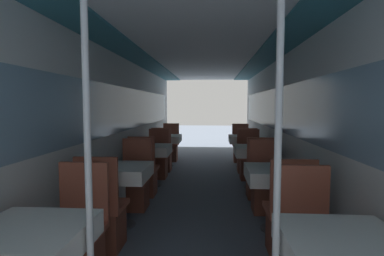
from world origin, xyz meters
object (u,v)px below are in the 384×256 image
Objects in this scene: dining_table_left_0 at (30,245)px; chair_right_far_3 at (241,150)px; support_pole_left_0 at (88,164)px; chair_left_near_3 at (163,158)px; support_pole_right_0 at (278,166)px; dining_table_right_1 at (275,177)px; dining_table_right_2 at (254,153)px; chair_right_near_2 at (259,179)px; chair_right_near_1 at (288,225)px; chair_right_far_2 at (249,164)px; chair_left_far_0 at (77,248)px; chair_left_near_1 at (103,220)px; chair_left_near_2 at (144,177)px; dining_table_left_2 at (152,152)px; chair_right_far_1 at (266,190)px; chair_right_near_3 at (246,159)px; chair_right_far_0 at (307,256)px; chair_left_far_1 at (135,187)px; chair_left_far_3 at (170,149)px; dining_table_left_1 at (121,175)px; dining_table_right_3 at (243,140)px; chair_left_far_2 at (158,163)px; dining_table_left_3 at (167,140)px.

chair_right_far_3 reaches higher than dining_table_left_0.
support_pole_left_0 is 2.30× the size of chair_left_near_3.
support_pole_right_0 is at bearing 0.00° from support_pole_left_0.
dining_table_right_1 is 1.76m from dining_table_right_2.
chair_right_near_2 is at bearing -44.74° from chair_left_near_3.
chair_right_far_2 is at bearing 90.00° from chair_right_near_1.
chair_right_far_2 is at bearing -116.77° from chair_left_far_0.
chair_left_near_1 is at bearing -90.00° from chair_left_near_3.
chair_left_near_2 is 2.14m from chair_right_far_2.
dining_table_left_2 is 2.51m from dining_table_right_1.
chair_right_far_1 is 1.33× the size of dining_table_right_2.
chair_left_far_0 and chair_right_near_1 have the same top height.
support_pole_right_0 is at bearing -107.29° from chair_right_near_1.
chair_right_far_2 is 1.00× the size of chair_right_near_3.
chair_left_far_1 is at bearing -44.74° from chair_right_far_0.
dining_table_right_1 is 0.75× the size of chair_right_far_2.
chair_left_near_2 is at bearing 90.00° from chair_left_far_3.
dining_table_left_2 is 2.38m from chair_left_far_3.
chair_left_near_1 is 1.00× the size of chair_left_far_3.
chair_left_far_0 is 1.21m from dining_table_left_1.
chair_right_far_1 is 1.00× the size of chair_right_far_3.
dining_table_left_0 is at bearing -90.00° from chair_left_near_2.
dining_table_right_2 is (1.42, 3.53, -0.48)m from support_pole_left_0.
support_pole_left_0 is at bearing -104.98° from dining_table_right_3.
dining_table_left_2 is at bearing 161.53° from chair_right_near_2.
support_pole_left_0 reaches higher than chair_left_far_2.
chair_right_near_3 is (0.00, 3.53, 0.00)m from chair_right_near_1.
chair_right_far_0 is (1.78, 0.00, 0.00)m from chair_left_far_0.
dining_table_left_0 is 3.53m from dining_table_left_2.
chair_left_far_1 is at bearing -127.28° from chair_right_near_3.
chair_right_near_1 reaches higher than dining_table_left_0.
support_pole_right_0 reaches higher than dining_table_left_3.
support_pole_right_0 is (1.42, -4.12, 0.80)m from chair_left_far_2.
chair_right_near_3 is (1.78, 0.57, 0.00)m from chair_left_far_2.
chair_left_far_2 is (0.00, 4.12, -0.31)m from dining_table_left_0.
chair_right_far_1 is at bearing -90.00° from chair_right_far_0.
dining_table_right_1 is (1.78, -2.93, 0.31)m from chair_left_near_3.
chair_right_near_1 reaches higher than dining_table_right_2.
chair_right_far_3 is at bearing 90.00° from dining_table_right_2.
chair_right_far_1 is at bearing -17.89° from chair_left_near_2.
support_pole_right_0 is at bearing -68.13° from dining_table_left_2.
dining_table_left_1 is at bearing -33.30° from chair_right_far_0.
chair_right_far_0 is 0.44× the size of support_pole_right_0.
chair_right_far_3 is (1.78, 1.76, 0.00)m from chair_left_far_2.
chair_left_near_2 is 1.00× the size of chair_left_far_2.
chair_left_near_1 is 3.95m from chair_right_near_3.
chair_right_far_1 is 0.57m from chair_right_near_2.
chair_left_far_1 and chair_left_far_3 have the same top height.
chair_right_near_2 is (0.00, 0.57, 0.00)m from chair_right_far_1.
chair_left_far_1 is 3.95m from chair_right_far_3.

